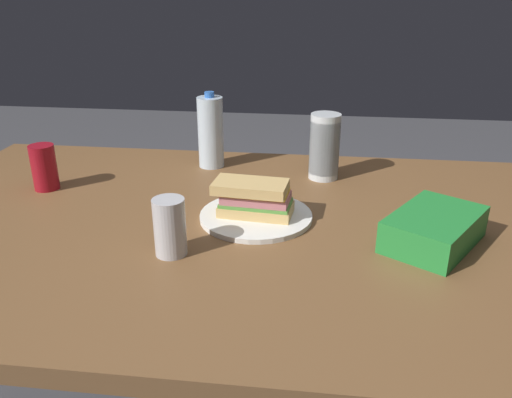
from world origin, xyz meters
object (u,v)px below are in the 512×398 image
(dining_table, at_px, (246,251))
(plastic_cup_stack, at_px, (324,147))
(water_bottle_tall, at_px, (211,132))
(sandwich, at_px, (254,198))
(soda_can_silver, at_px, (170,227))
(soda_can_red, at_px, (44,167))
(chip_bag, at_px, (434,229))
(paper_plate, at_px, (256,216))

(dining_table, relative_size, plastic_cup_stack, 9.54)
(dining_table, bearing_deg, water_bottle_tall, -67.34)
(dining_table, distance_m, sandwich, 0.13)
(dining_table, bearing_deg, soda_can_silver, 51.02)
(sandwich, height_order, soda_can_red, soda_can_red)
(soda_can_red, relative_size, chip_bag, 0.53)
(paper_plate, xyz_separation_m, soda_can_red, (0.59, -0.12, 0.06))
(paper_plate, xyz_separation_m, chip_bag, (-0.39, 0.08, 0.03))
(soda_can_silver, bearing_deg, sandwich, -128.24)
(plastic_cup_stack, xyz_separation_m, soda_can_silver, (0.31, 0.49, -0.03))
(soda_can_silver, bearing_deg, paper_plate, -128.74)
(paper_plate, distance_m, plastic_cup_stack, 0.35)
(paper_plate, height_order, sandwich, sandwich)
(chip_bag, height_order, plastic_cup_stack, plastic_cup_stack)
(water_bottle_tall, xyz_separation_m, plastic_cup_stack, (-0.34, 0.06, -0.01))
(sandwich, xyz_separation_m, soda_can_silver, (0.15, 0.19, 0.01))
(dining_table, height_order, plastic_cup_stack, plastic_cup_stack)
(paper_plate, bearing_deg, soda_can_red, -11.55)
(paper_plate, relative_size, chip_bag, 1.16)
(soda_can_silver, bearing_deg, water_bottle_tall, -87.22)
(plastic_cup_stack, relative_size, soda_can_silver, 1.52)
(paper_plate, distance_m, soda_can_silver, 0.25)
(sandwich, relative_size, soda_can_silver, 1.56)
(dining_table, relative_size, soda_can_red, 14.47)
(paper_plate, xyz_separation_m, plastic_cup_stack, (-0.16, -0.30, 0.09))
(sandwich, height_order, water_bottle_tall, water_bottle_tall)
(paper_plate, relative_size, sandwich, 1.40)
(chip_bag, bearing_deg, paper_plate, 111.18)
(water_bottle_tall, height_order, plastic_cup_stack, water_bottle_tall)
(paper_plate, xyz_separation_m, sandwich, (0.00, 0.00, 0.05))
(dining_table, height_order, soda_can_silver, soda_can_silver)
(soda_can_red, xyz_separation_m, plastic_cup_stack, (-0.74, -0.18, 0.03))
(soda_can_red, xyz_separation_m, chip_bag, (-0.98, 0.20, -0.03))
(dining_table, distance_m, paper_plate, 0.09)
(soda_can_red, bearing_deg, dining_table, 165.54)
(soda_can_red, height_order, water_bottle_tall, water_bottle_tall)
(chip_bag, xyz_separation_m, water_bottle_tall, (0.57, -0.44, 0.07))
(paper_plate, xyz_separation_m, water_bottle_tall, (0.18, -0.36, 0.10))
(soda_can_red, xyz_separation_m, water_bottle_tall, (-0.41, -0.24, 0.04))
(plastic_cup_stack, bearing_deg, sandwich, 61.58)
(plastic_cup_stack, bearing_deg, paper_plate, 62.04)
(dining_table, relative_size, water_bottle_tall, 7.84)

